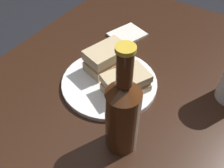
{
  "coord_description": "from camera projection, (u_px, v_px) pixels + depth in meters",
  "views": [
    {
      "loc": [
        0.36,
        0.23,
        1.22
      ],
      "look_at": [
        -0.02,
        -0.02,
        0.75
      ],
      "focal_mm": 40.82,
      "sensor_mm": 36.0,
      "label": 1
    }
  ],
  "objects": [
    {
      "name": "dining_table",
      "position": [
        114.0,
        166.0,
        0.92
      ],
      "size": [
        1.16,
        0.78,
        0.72
      ],
      "primitive_type": "cube",
      "color": "black",
      "rests_on": "ground"
    },
    {
      "name": "plate",
      "position": [
        109.0,
        82.0,
        0.69
      ],
      "size": [
        0.26,
        0.26,
        0.01
      ],
      "primitive_type": "cylinder",
      "color": "white",
      "rests_on": "dining_table"
    },
    {
      "name": "sandwich_half_left",
      "position": [
        126.0,
        83.0,
        0.65
      ],
      "size": [
        0.13,
        0.12,
        0.05
      ],
      "color": "#CCB284",
      "rests_on": "plate"
    },
    {
      "name": "sandwich_half_right",
      "position": [
        107.0,
        58.0,
        0.7
      ],
      "size": [
        0.13,
        0.1,
        0.07
      ],
      "color": "#CCB284",
      "rests_on": "plate"
    },
    {
      "name": "potato_wedge_front",
      "position": [
        123.0,
        60.0,
        0.74
      ],
      "size": [
        0.04,
        0.06,
        0.02
      ],
      "primitive_type": "cube",
      "rotation": [
        0.0,
        0.0,
        4.27
      ],
      "color": "#AD702D",
      "rests_on": "plate"
    },
    {
      "name": "potato_wedge_middle",
      "position": [
        131.0,
        67.0,
        0.71
      ],
      "size": [
        0.05,
        0.05,
        0.02
      ],
      "primitive_type": "cube",
      "rotation": [
        0.0,
        0.0,
        5.45
      ],
      "color": "#B77F33",
      "rests_on": "plate"
    },
    {
      "name": "potato_wedge_back",
      "position": [
        121.0,
        80.0,
        0.68
      ],
      "size": [
        0.06,
        0.02,
        0.02
      ],
      "primitive_type": "cube",
      "rotation": [
        0.0,
        0.0,
        0.01
      ],
      "color": "gold",
      "rests_on": "plate"
    },
    {
      "name": "cider_bottle",
      "position": [
        123.0,
        114.0,
        0.5
      ],
      "size": [
        0.07,
        0.07,
        0.27
      ],
      "color": "#47230F",
      "rests_on": "dining_table"
    },
    {
      "name": "napkin",
      "position": [
        127.0,
        35.0,
        0.86
      ],
      "size": [
        0.13,
        0.12,
        0.01
      ],
      "primitive_type": "cube",
      "rotation": [
        0.0,
        0.0,
        -0.34
      ],
      "color": "silver",
      "rests_on": "dining_table"
    }
  ]
}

